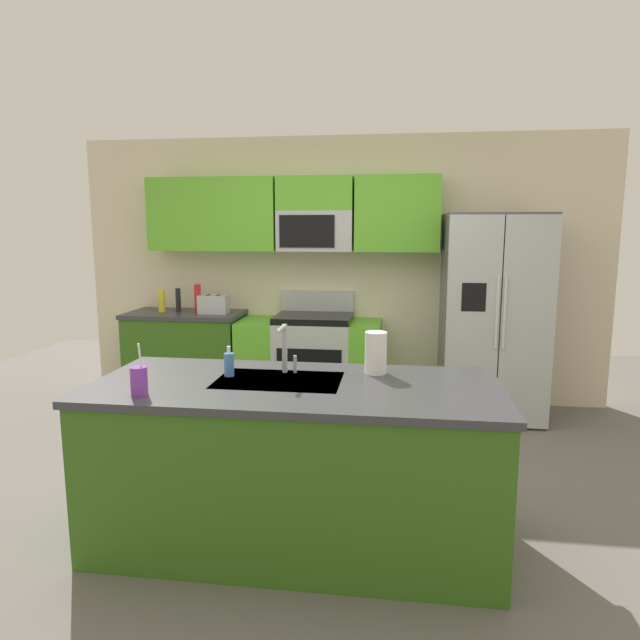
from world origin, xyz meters
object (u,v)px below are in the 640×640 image
range_oven (310,361)px  paper_towel_roll (376,353)px  bottle_red (198,299)px  soap_dispenser (229,364)px  refrigerator (493,317)px  drink_cup_purple (139,381)px  pepper_mill (178,300)px  bottle_yellow (162,301)px  toaster (214,304)px  sink_faucet (285,345)px

range_oven → paper_towel_roll: size_ratio=5.67×
bottle_red → soap_dispenser: 2.47m
soap_dispenser → paper_towel_roll: size_ratio=0.71×
refrigerator → range_oven: bearing=177.6°
range_oven → drink_cup_purple: size_ratio=5.16×
drink_cup_purple → soap_dispenser: 0.53m
refrigerator → bottle_red: bearing=179.1°
pepper_mill → bottle_red: size_ratio=0.84×
bottle_yellow → soap_dispenser: size_ratio=1.27×
toaster → bottle_yellow: bearing=176.5°
sink_faucet → drink_cup_purple: 0.82m
range_oven → refrigerator: 1.76m
bottle_yellow → bottle_red: size_ratio=0.77×
range_oven → paper_towel_roll: (0.71, -2.12, 0.58)m
range_oven → refrigerator: size_ratio=0.74×
range_oven → sink_faucet: 2.29m
bottle_red → pepper_mill: bearing=173.1°
soap_dispenser → paper_towel_roll: 0.83m
soap_dispenser → bottle_yellow: bearing=121.3°
sink_faucet → paper_towel_roll: sink_faucet is taller
range_oven → pepper_mill: bearing=-179.9°
bottle_yellow → sink_faucet: (1.68, -2.17, 0.06)m
range_oven → toaster: (-0.94, -0.05, 0.55)m
sink_faucet → refrigerator: bearing=54.9°
paper_towel_roll → pepper_mill: bearing=133.8°
bottle_red → drink_cup_purple: bottle_red is taller
paper_towel_roll → range_oven: bearing=108.6°
range_oven → sink_faucet: sink_faucet is taller
bottle_yellow → drink_cup_purple: drink_cup_purple is taller
drink_cup_purple → paper_towel_roll: bearing=27.2°
toaster → sink_faucet: size_ratio=0.99×
bottle_red → soap_dispenser: (1.00, -2.26, -0.07)m
drink_cup_purple → paper_towel_roll: 1.29m
refrigerator → paper_towel_roll: refrigerator is taller
pepper_mill → soap_dispenser: bearing=-62.0°
range_oven → sink_faucet: bearing=-84.8°
refrigerator → toaster: (-2.62, 0.02, 0.07)m
toaster → paper_towel_roll: (1.65, -2.06, 0.03)m
sink_faucet → soap_dispenser: 0.33m
range_oven → paper_towel_roll: 2.31m
pepper_mill → paper_towel_roll: bearing=-46.2°
bottle_yellow → sink_faucet: bearing=-52.3°
range_oven → refrigerator: (1.69, -0.07, 0.48)m
drink_cup_purple → bottle_yellow: bearing=111.3°
refrigerator → bottle_yellow: bearing=179.0°
paper_towel_roll → refrigerator: bearing=64.5°
sink_faucet → paper_towel_roll: bearing=8.3°
drink_cup_purple → soap_dispenser: size_ratio=1.55×
refrigerator → soap_dispenser: size_ratio=10.88×
soap_dispenser → range_oven: bearing=87.5°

